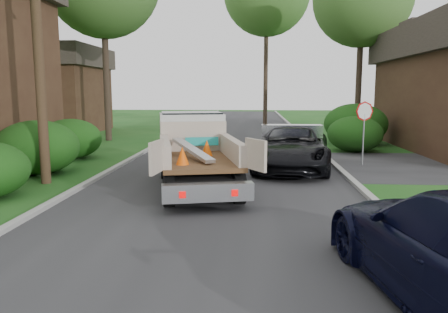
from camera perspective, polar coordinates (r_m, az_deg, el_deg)
ground at (r=8.55m, az=-2.88°, el=-10.96°), size 120.00×120.00×0.00m
road at (r=18.26m, az=0.76°, el=-0.46°), size 8.00×90.00×0.02m
curb_left at (r=18.91m, az=-11.75°, el=-0.16°), size 0.20×90.00×0.12m
curb_right at (r=18.49m, az=13.55°, el=-0.41°), size 0.20×90.00×0.12m
stop_sign at (r=17.56m, az=17.84°, el=4.60°), size 0.71×0.32×2.48m
utility_pole at (r=14.68m, az=-23.32°, el=16.94°), size 2.42×1.25×10.00m
house_left_far at (r=33.31m, az=-22.16°, el=8.23°), size 7.56×7.56×6.00m
hedge_left_b at (r=16.42m, az=-23.23°, el=1.12°), size 2.86×2.86×1.87m
hedge_left_c at (r=19.71m, az=-19.41°, el=2.20°), size 2.60×2.60×1.70m
hedge_right_a at (r=21.65m, az=16.73°, el=2.84°), size 2.60×2.60×1.70m
hedge_right_b at (r=24.70m, az=16.81°, el=4.09°), size 3.38×3.38×2.21m
flatbed_truck at (r=13.61m, az=-3.93°, el=1.44°), size 3.57×6.10×2.17m
black_pickup at (r=16.22m, az=8.88°, el=1.12°), size 3.32×5.99×1.59m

